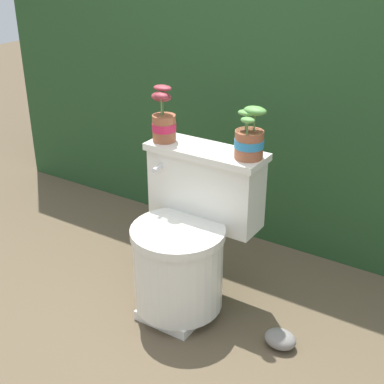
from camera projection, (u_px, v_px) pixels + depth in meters
name	position (u px, v px, depth m)	size (l,w,h in m)	color
ground_plane	(183.00, 315.00, 2.35)	(12.00, 12.00, 0.00)	brown
hedge_backdrop	(311.00, 70.00, 3.00)	(3.51, 1.09, 1.65)	#234723
toilet	(187.00, 241.00, 2.30)	(0.52, 0.51, 0.70)	silver
potted_plant_left	(164.00, 120.00, 2.29)	(0.12, 0.10, 0.24)	#9E5638
potted_plant_midleft	(249.00, 139.00, 2.11)	(0.12, 0.13, 0.21)	#9E5638
garden_stone	(280.00, 339.00, 2.16)	(0.13, 0.11, 0.07)	gray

